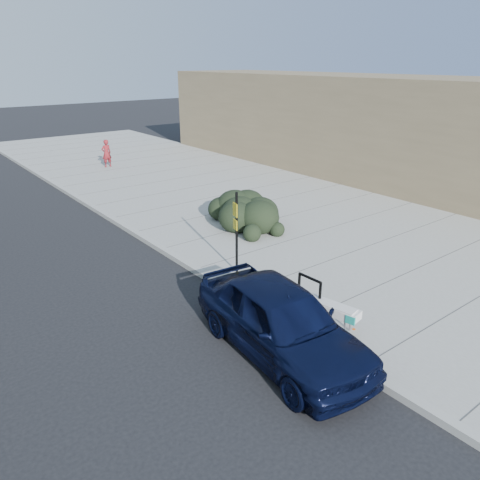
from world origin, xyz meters
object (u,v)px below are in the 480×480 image
at_px(sign_post, 236,227).
at_px(sedan_navy, 281,321).
at_px(pedestrian, 107,153).
at_px(bike_rack, 309,293).
at_px(bench, 319,304).

bearing_deg(sign_post, sedan_navy, -99.42).
height_order(sign_post, sedan_navy, sign_post).
distance_m(sign_post, sedan_navy, 4.00).
bearing_deg(pedestrian, bike_rack, 76.67).
height_order(bike_rack, sedan_navy, sedan_navy).
relative_size(bench, bike_rack, 1.92).
bearing_deg(sedan_navy, sign_post, 72.20).
relative_size(bench, sedan_navy, 0.43).
relative_size(sedan_navy, pedestrian, 3.03).
bearing_deg(sedan_navy, pedestrian, 83.08).
height_order(bench, bike_rack, bike_rack).
bearing_deg(bike_rack, bench, -92.75).
bearing_deg(sedan_navy, bench, 13.95).
bearing_deg(sign_post, pedestrian, 94.11).
height_order(bike_rack, sign_post, sign_post).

